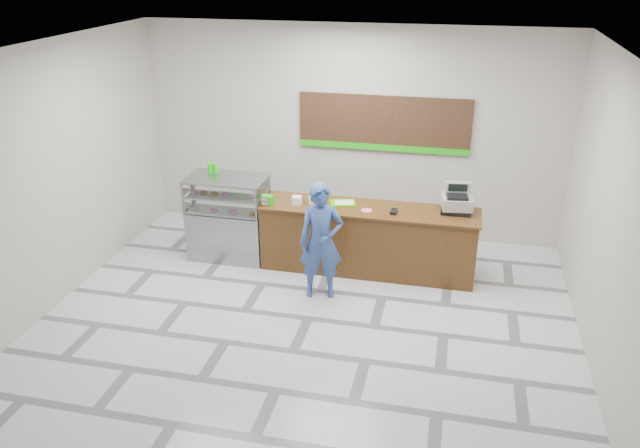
% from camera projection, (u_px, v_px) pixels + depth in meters
% --- Properties ---
extents(floor, '(7.00, 7.00, 0.00)m').
position_uv_depth(floor, '(308.00, 318.00, 8.36)').
color(floor, silver).
rests_on(floor, ground).
extents(back_wall, '(7.00, 0.00, 7.00)m').
position_uv_depth(back_wall, '(351.00, 133.00, 10.32)').
color(back_wall, '#BAB5AB').
rests_on(back_wall, floor).
extents(ceiling, '(7.00, 7.00, 0.00)m').
position_uv_depth(ceiling, '(306.00, 51.00, 6.94)').
color(ceiling, silver).
rests_on(ceiling, back_wall).
extents(sales_counter, '(3.26, 0.76, 1.03)m').
position_uv_depth(sales_counter, '(368.00, 239.00, 9.42)').
color(sales_counter, '#563518').
rests_on(sales_counter, floor).
extents(display_case, '(1.22, 0.72, 1.33)m').
position_uv_depth(display_case, '(228.00, 217.00, 9.81)').
color(display_case, gray).
rests_on(display_case, floor).
extents(menu_board, '(2.80, 0.06, 0.90)m').
position_uv_depth(menu_board, '(384.00, 124.00, 10.10)').
color(menu_board, black).
rests_on(menu_board, back_wall).
extents(cash_register, '(0.48, 0.50, 0.40)m').
position_uv_depth(cash_register, '(457.00, 201.00, 9.05)').
color(cash_register, black).
rests_on(cash_register, sales_counter).
extents(card_terminal, '(0.10, 0.18, 0.04)m').
position_uv_depth(card_terminal, '(394.00, 212.00, 9.03)').
color(card_terminal, black).
rests_on(card_terminal, sales_counter).
extents(serving_tray, '(0.44, 0.36, 0.02)m').
position_uv_depth(serving_tray, '(343.00, 203.00, 9.37)').
color(serving_tray, '#3ABF00').
rests_on(serving_tray, sales_counter).
extents(napkin_box, '(0.15, 0.15, 0.12)m').
position_uv_depth(napkin_box, '(297.00, 200.00, 9.34)').
color(napkin_box, white).
rests_on(napkin_box, sales_counter).
extents(straw_cup, '(0.08, 0.08, 0.12)m').
position_uv_depth(straw_cup, '(311.00, 200.00, 9.33)').
color(straw_cup, silver).
rests_on(straw_cup, sales_counter).
extents(promo_box, '(0.19, 0.14, 0.15)m').
position_uv_depth(promo_box, '(267.00, 200.00, 9.29)').
color(promo_box, '#21B712').
rests_on(promo_box, sales_counter).
extents(donut_decal, '(0.17, 0.17, 0.00)m').
position_uv_depth(donut_decal, '(367.00, 210.00, 9.13)').
color(donut_decal, pink).
rests_on(donut_decal, sales_counter).
extents(green_cup_left, '(0.10, 0.10, 0.15)m').
position_uv_depth(green_cup_left, '(211.00, 167.00, 9.76)').
color(green_cup_left, '#21B712').
rests_on(green_cup_left, display_case).
extents(green_cup_right, '(0.09, 0.09, 0.14)m').
position_uv_depth(green_cup_right, '(216.00, 168.00, 9.75)').
color(green_cup_right, '#21B712').
rests_on(green_cup_right, display_case).
extents(customer, '(0.69, 0.53, 1.67)m').
position_uv_depth(customer, '(321.00, 241.00, 8.61)').
color(customer, '#314D8C').
rests_on(customer, floor).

